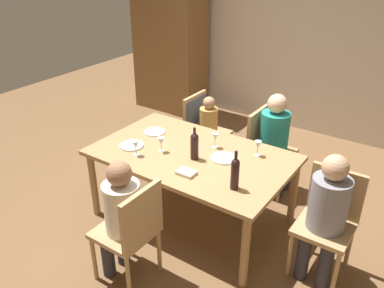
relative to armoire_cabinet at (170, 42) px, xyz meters
The scene contains 23 objects.
ground_plane 3.27m from the armoire_cabinet, 48.91° to the right, with size 10.00×10.00×0.00m, color brown.
rear_room_partition 2.09m from the armoire_cabinet, 12.52° to the left, with size 6.40×0.12×2.70m, color beige.
armoire_cabinet is the anchor object (origin of this frame).
dining_table 3.11m from the armoire_cabinet, 48.91° to the right, with size 1.85×1.15×0.75m.
chair_near 3.94m from the armoire_cabinet, 57.19° to the right, with size 0.44×0.44×0.92m.
chair_right_end 4.05m from the armoire_cabinet, 33.86° to the right, with size 0.44×0.44×0.92m.
chair_far_right 2.78m from the armoire_cabinet, 30.17° to the right, with size 0.44×0.44×0.92m.
chair_far_left 2.08m from the armoire_cabinet, 42.68° to the right, with size 0.46×0.44×0.92m.
person_woman_host 3.87m from the armoire_cabinet, 58.60° to the right, with size 0.34×0.29×1.10m.
person_man_bearded 4.10m from the armoire_cabinet, 35.18° to the right, with size 0.31×0.35×1.13m.
person_man_guest 2.86m from the armoire_cabinet, 29.02° to the right, with size 0.36×0.31×1.14m.
person_child_small 2.20m from the armoire_cabinet, 39.98° to the right, with size 0.25×0.22×0.94m.
wine_bottle_tall_green 3.73m from the armoire_cabinet, 44.70° to the right, with size 0.07×0.07×0.34m.
wine_bottle_dark_red 3.19m from the armoire_cabinet, 48.71° to the right, with size 0.08×0.08×0.31m.
wine_glass_near_left 3.11m from the armoire_cabinet, 58.63° to the right, with size 0.07×0.07×0.15m.
wine_glass_centre 3.00m from the armoire_cabinet, 44.38° to the right, with size 0.07×0.07×0.15m.
wine_glass_near_right 3.26m from the armoire_cabinet, 38.23° to the right, with size 0.07×0.07×0.15m.
wine_glass_far 3.03m from the armoire_cabinet, 54.35° to the right, with size 0.07×0.07×0.15m.
dinner_plate_host 2.94m from the armoire_cabinet, 60.17° to the right, with size 0.24×0.24×0.01m, color silver.
dinner_plate_guest_left 2.63m from the armoire_cabinet, 56.34° to the right, with size 0.22×0.22×0.01m, color white.
dinner_plate_guest_right 3.25m from the armoire_cabinet, 43.97° to the right, with size 0.25×0.25×0.01m, color silver.
folded_napkin 3.47m from the armoire_cabinet, 50.41° to the right, with size 0.16×0.12×0.03m, color beige.
handbag 2.59m from the armoire_cabinet, 34.96° to the right, with size 0.28×0.12×0.22m, color brown.
Camera 1 is at (1.89, -2.74, 2.56)m, focal length 37.54 mm.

